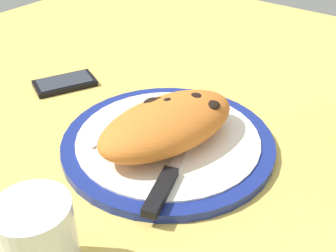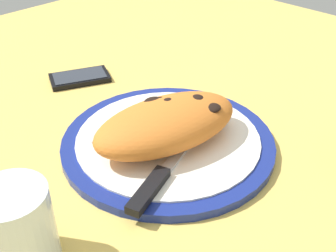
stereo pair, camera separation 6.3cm
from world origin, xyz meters
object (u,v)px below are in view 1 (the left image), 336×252
(plate, at_px, (168,141))
(fork, at_px, (121,129))
(water_glass, at_px, (40,246))
(calzone, at_px, (168,123))
(smartphone, at_px, (65,83))
(knife, at_px, (168,178))

(plate, relative_size, fork, 2.14)
(fork, relative_size, water_glass, 1.51)
(calzone, relative_size, water_glass, 2.49)
(fork, bearing_deg, smartphone, -107.39)
(knife, xyz_separation_m, smartphone, (-0.11, -0.34, -0.02))
(knife, xyz_separation_m, water_glass, (0.18, -0.02, 0.02))
(smartphone, bearing_deg, calzone, 81.14)
(plate, xyz_separation_m, smartphone, (-0.03, -0.28, -0.00))
(plate, height_order, smartphone, plate)
(knife, bearing_deg, fork, -110.61)
(calzone, distance_m, fork, 0.09)
(plate, height_order, calzone, calzone)
(fork, height_order, water_glass, water_glass)
(plate, bearing_deg, water_glass, 8.06)
(knife, bearing_deg, calzone, -142.59)
(calzone, bearing_deg, fork, -74.82)
(water_glass, bearing_deg, calzone, -173.38)
(knife, relative_size, water_glass, 2.04)
(plate, distance_m, fork, 0.08)
(calzone, bearing_deg, knife, 37.41)
(knife, distance_m, smartphone, 0.36)
(calzone, bearing_deg, smartphone, -98.86)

